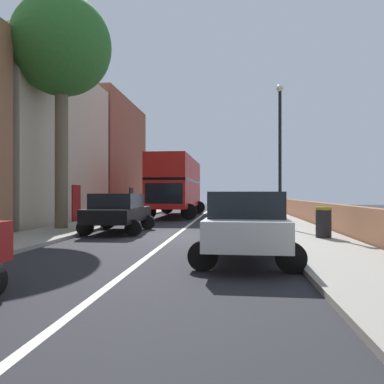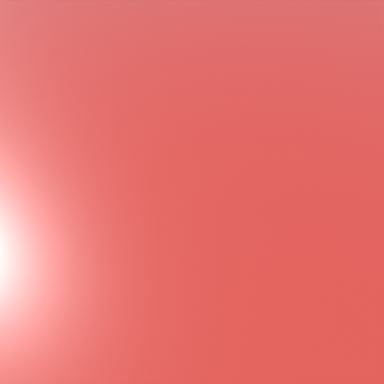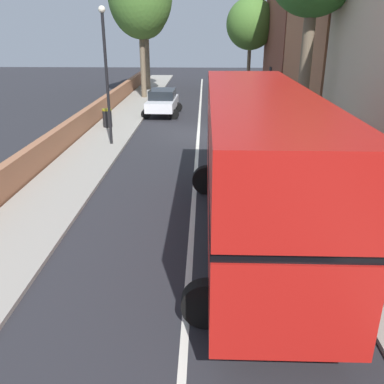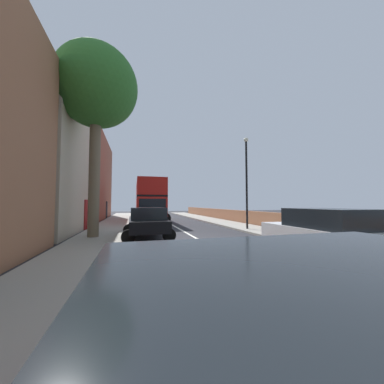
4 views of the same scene
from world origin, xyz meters
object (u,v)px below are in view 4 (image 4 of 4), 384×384
Objects in this scene: street_tree_left_0 at (96,89)px; lamppost_right at (247,175)px; double_decker_bus at (149,199)px; litter_bin_right at (300,226)px; parked_car_black_left_0 at (147,221)px; parked_car_white_right_1 at (326,232)px.

street_tree_left_0 reaches higher than lamppost_right.
double_decker_bus is 1.03× the size of street_tree_left_0.
litter_bin_right is (7.00, -13.53, -1.70)m from double_decker_bus.
double_decker_bus reaches higher than litter_bin_right.
double_decker_bus is 9.94× the size of litter_bin_right.
litter_bin_right is at bearing -14.57° from parked_car_black_left_0.
street_tree_left_0 is at bearing 166.25° from litter_bin_right.
double_decker_bus is at bearing 121.45° from lamppost_right.
lamppost_right is at bearing 105.05° from litter_bin_right.
lamppost_right reaches higher than litter_bin_right.
double_decker_bus is at bearing 72.19° from street_tree_left_0.
litter_bin_right is (7.80, -2.03, -0.28)m from parked_car_black_left_0.
parked_car_black_left_0 is (-0.80, -11.50, -1.43)m from double_decker_bus.
parked_car_black_left_0 is 4.26× the size of litter_bin_right.
lamppost_right reaches higher than parked_car_white_right_1.
street_tree_left_0 is at bearing -173.15° from lamppost_right.
street_tree_left_0 is at bearing 168.62° from parked_car_black_left_0.
street_tree_left_0 is 9.68× the size of litter_bin_right.
litter_bin_right is (2.80, 4.26, -0.30)m from parked_car_white_right_1.
parked_car_white_right_1 is 0.42× the size of street_tree_left_0.
litter_bin_right is at bearing -13.75° from street_tree_left_0.
street_tree_left_0 is (-7.72, 6.83, 7.04)m from parked_car_white_right_1.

